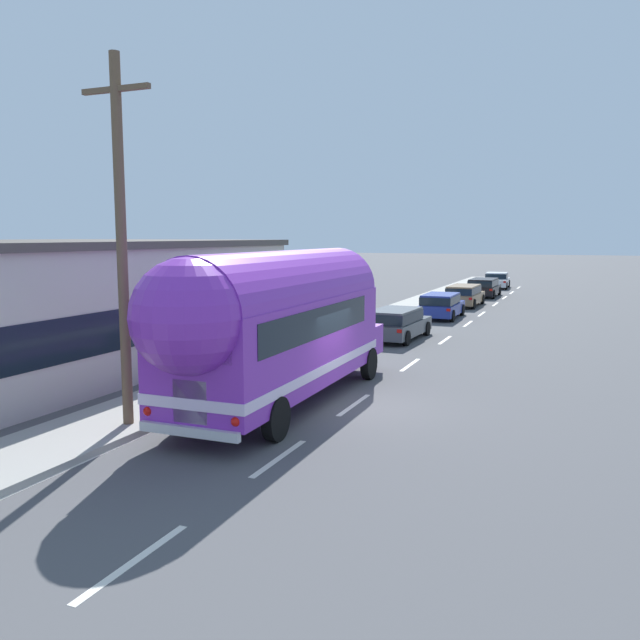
% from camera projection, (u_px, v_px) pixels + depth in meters
% --- Properties ---
extents(ground_plane, '(300.00, 300.00, 0.00)m').
position_uv_depth(ground_plane, '(352.00, 406.00, 17.31)').
color(ground_plane, '#4C4C4F').
extents(lane_markings, '(3.67, 80.00, 0.01)m').
position_uv_depth(lane_markings, '(394.00, 334.00, 29.92)').
color(lane_markings, silver).
rests_on(lane_markings, ground).
extents(sidewalk_slab, '(2.47, 90.00, 0.15)m').
position_uv_depth(sidewalk_slab, '(326.00, 338.00, 28.28)').
color(sidewalk_slab, '#9E9B93').
rests_on(sidewalk_slab, ground).
extents(utility_pole, '(1.80, 0.24, 8.50)m').
position_uv_depth(utility_pole, '(121.00, 239.00, 14.68)').
color(utility_pole, brown).
rests_on(utility_pole, ground).
extents(painted_bus, '(2.68, 11.30, 4.12)m').
position_uv_depth(painted_bus, '(275.00, 322.00, 16.77)').
color(painted_bus, purple).
rests_on(painted_bus, ground).
extents(car_lead, '(2.11, 4.59, 1.37)m').
position_uv_depth(car_lead, '(396.00, 322.00, 28.28)').
color(car_lead, '#474C51').
rests_on(car_lead, ground).
extents(car_second, '(1.96, 4.43, 1.37)m').
position_uv_depth(car_second, '(441.00, 304.00, 35.67)').
color(car_second, navy).
rests_on(car_second, ground).
extents(car_third, '(1.96, 4.72, 1.37)m').
position_uv_depth(car_third, '(464.00, 294.00, 41.77)').
color(car_third, olive).
rests_on(car_third, ground).
extents(car_fourth, '(2.04, 4.64, 1.37)m').
position_uv_depth(car_fourth, '(484.00, 286.00, 48.25)').
color(car_fourth, black).
rests_on(car_fourth, ground).
extents(car_fifth, '(2.15, 4.40, 1.37)m').
position_uv_depth(car_fifth, '(497.00, 280.00, 56.26)').
color(car_fifth, white).
rests_on(car_fifth, ground).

